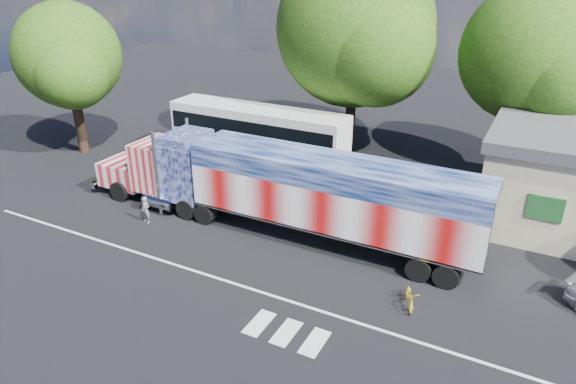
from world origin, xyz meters
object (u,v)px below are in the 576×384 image
at_px(woman, 146,210).
at_px(tree_ne_a, 533,54).
at_px(coach_bus, 258,133).
at_px(bicycle, 410,297).
at_px(semi_truck, 282,188).
at_px(tree_n_mid, 357,29).
at_px(tree_w_a, 69,56).

height_order(woman, tree_ne_a, tree_ne_a).
bearing_deg(coach_bus, bicycle, -39.52).
bearing_deg(bicycle, woman, 155.80).
height_order(semi_truck, tree_n_mid, tree_n_mid).
bearing_deg(coach_bus, tree_n_mid, 45.90).
bearing_deg(woman, semi_truck, 27.25).
height_order(woman, tree_n_mid, tree_n_mid).
distance_m(woman, tree_n_mid, 18.74).
distance_m(semi_truck, tree_n_mid, 14.92).
bearing_deg(woman, tree_ne_a, 51.34).
height_order(semi_truck, coach_bus, semi_truck).
bearing_deg(tree_w_a, semi_truck, -11.62).
relative_size(tree_n_mid, tree_w_a, 1.33).
relative_size(coach_bus, woman, 8.65).
xyz_separation_m(coach_bus, tree_w_a, (-12.12, -4.57, 5.00)).
height_order(coach_bus, woman, coach_bus).
distance_m(semi_truck, bicycle, 8.52).
distance_m(tree_ne_a, tree_w_a, 29.94).
bearing_deg(tree_n_mid, tree_ne_a, 0.94).
distance_m(woman, tree_ne_a, 24.34).
xyz_separation_m(tree_ne_a, tree_w_a, (-28.25, -9.90, -0.86)).
xyz_separation_m(bicycle, tree_n_mid, (-9.06, 16.72, 8.19)).
distance_m(bicycle, tree_ne_a, 18.55).
distance_m(coach_bus, woman, 11.02).
height_order(coach_bus, bicycle, coach_bus).
distance_m(semi_truck, tree_w_a, 19.44).
bearing_deg(bicycle, coach_bus, 118.77).
bearing_deg(tree_w_a, woman, -28.84).
relative_size(coach_bus, tree_w_a, 1.22).
xyz_separation_m(semi_truck, woman, (-6.96, -2.56, -1.72)).
bearing_deg(semi_truck, woman, -159.82).
distance_m(tree_n_mid, tree_w_a, 19.74).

